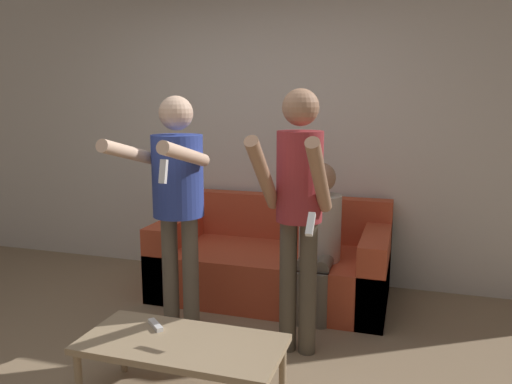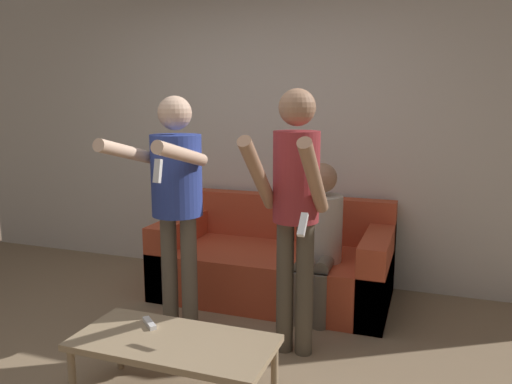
% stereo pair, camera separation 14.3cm
% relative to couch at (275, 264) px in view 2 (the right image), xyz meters
% --- Properties ---
extents(wall_back, '(6.40, 0.06, 2.70)m').
position_rel_couch_xyz_m(wall_back, '(-0.25, 0.49, 1.08)').
color(wall_back, silver).
rests_on(wall_back, ground_plane).
extents(couch, '(1.86, 0.93, 0.79)m').
position_rel_couch_xyz_m(couch, '(0.00, 0.00, 0.00)').
color(couch, '#C64C2D').
rests_on(couch, ground_plane).
extents(person_standing_left, '(0.46, 0.75, 1.63)m').
position_rel_couch_xyz_m(person_standing_left, '(-0.41, -0.90, 0.76)').
color(person_standing_left, '#6B6051').
rests_on(person_standing_left, ground_plane).
extents(person_standing_right, '(0.40, 0.66, 1.67)m').
position_rel_couch_xyz_m(person_standing_right, '(0.41, -0.91, 0.76)').
color(person_standing_right, brown).
rests_on(person_standing_right, ground_plane).
extents(person_seated, '(0.32, 0.54, 1.14)m').
position_rel_couch_xyz_m(person_seated, '(0.42, -0.22, 0.36)').
color(person_seated, '#6B6051').
rests_on(person_seated, ground_plane).
extents(coffee_table, '(1.06, 0.50, 0.37)m').
position_rel_couch_xyz_m(coffee_table, '(-0.04, -1.64, 0.06)').
color(coffee_table, tan).
rests_on(coffee_table, ground_plane).
extents(remote_on_table, '(0.14, 0.13, 0.02)m').
position_rel_couch_xyz_m(remote_on_table, '(-0.24, -1.54, 0.11)').
color(remote_on_table, white).
rests_on(remote_on_table, coffee_table).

